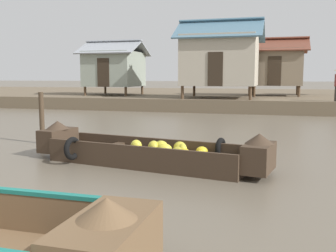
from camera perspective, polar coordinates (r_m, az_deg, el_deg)
ground_plane at (r=13.60m, az=-0.52°, el=-1.00°), size 300.00×300.00×0.00m
riverbank_strip at (r=30.72m, az=8.76°, el=4.18°), size 160.00×20.00×0.72m
banana_boat at (r=8.64m, az=-2.89°, el=-3.82°), size 5.56×1.90×0.86m
stilt_house_left at (r=26.77m, az=-7.82°, el=8.36°), size 3.93×3.97×3.65m
stilt_house_mid_left at (r=22.80m, az=7.63°, el=9.57°), size 4.78×3.99×4.46m
stilt_house_mid_right at (r=26.28m, az=15.31°, el=8.41°), size 4.06×3.14×3.70m
mooring_post at (r=11.92m, az=-17.92°, el=1.12°), size 0.14×0.14×1.50m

